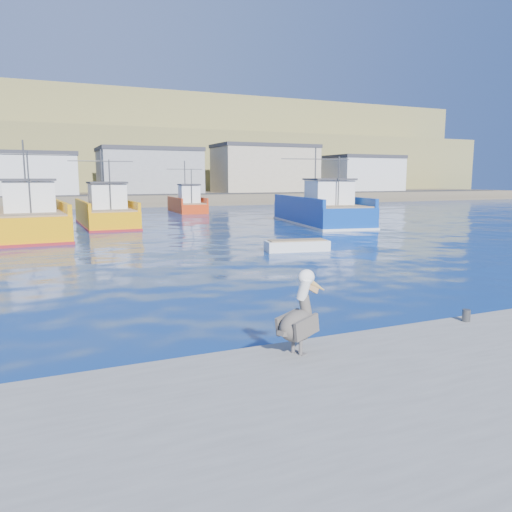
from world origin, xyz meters
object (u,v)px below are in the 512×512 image
Objects in this scene: pelican at (300,318)px; trawler_blue at (321,211)px; trawler_yellow_b at (106,214)px; skiff_mid at (297,247)px; boat_orange at (188,203)px; trawler_yellow_a at (29,219)px.

trawler_blue is at bearing 58.16° from pelican.
trawler_yellow_b is at bearing 88.96° from pelican.
skiff_mid is (7.82, -19.54, -0.80)m from trawler_yellow_b.
boat_orange is 4.92× the size of pelican.
trawler_yellow_a is 1.19× the size of trawler_yellow_b.
pelican is (-0.64, -35.27, 0.18)m from trawler_yellow_b.
pelican is (5.24, -29.91, 0.07)m from trawler_yellow_a.
trawler_yellow_b is 1.37× the size of boat_orange.
boat_orange is at bearing 51.38° from trawler_yellow_b.
trawler_blue is (23.65, -0.26, 0.00)m from trawler_yellow_a.
boat_orange is (11.16, 13.97, -0.02)m from trawler_yellow_b.
skiff_mid is (13.71, -14.17, -0.91)m from trawler_yellow_a.
trawler_yellow_b is 6.73× the size of pelican.
pelican is (-18.41, -29.65, 0.07)m from trawler_blue.
trawler_yellow_a is 8.01× the size of pelican.
boat_orange is 33.68m from skiff_mid.
trawler_blue reaches higher than skiff_mid.
trawler_blue is 3.84× the size of skiff_mid.
boat_orange reaches higher than pelican.
pelican is (-8.46, -15.74, 0.98)m from skiff_mid.
skiff_mid is at bearing -125.57° from trawler_blue.
trawler_yellow_a is 3.71× the size of skiff_mid.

